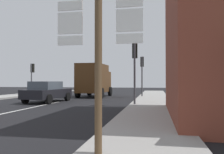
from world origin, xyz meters
name	(u,v)px	position (x,y,z in m)	size (l,w,h in m)	color
ground_plane	(46,105)	(0.00, 10.00, 0.00)	(80.00, 80.00, 0.00)	black
sidewalk_right	(151,110)	(6.61, 8.00, 0.07)	(2.56, 44.00, 0.14)	#9E9B96
lane_centre_stripe	(6,113)	(0.00, 6.00, 0.01)	(0.16, 12.00, 0.01)	silver
sedan_far	(47,91)	(-0.72, 11.67, 0.76)	(2.24, 4.33, 1.47)	black
delivery_truck	(94,79)	(1.12, 17.69, 1.65)	(2.61, 5.06, 3.05)	#4C2D14
route_sign_post	(99,59)	(5.79, 0.49, 1.91)	(1.66, 0.14, 3.20)	brown
traffic_light_near_right	(135,59)	(5.63, 10.15, 2.79)	(0.30, 0.49, 3.77)	#47474C
traffic_light_far_right	(142,67)	(5.63, 17.72, 2.75)	(0.30, 0.49, 3.72)	#47474C
traffic_light_far_left	(32,72)	(-5.63, 18.27, 2.43)	(0.30, 0.49, 3.28)	#47474C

